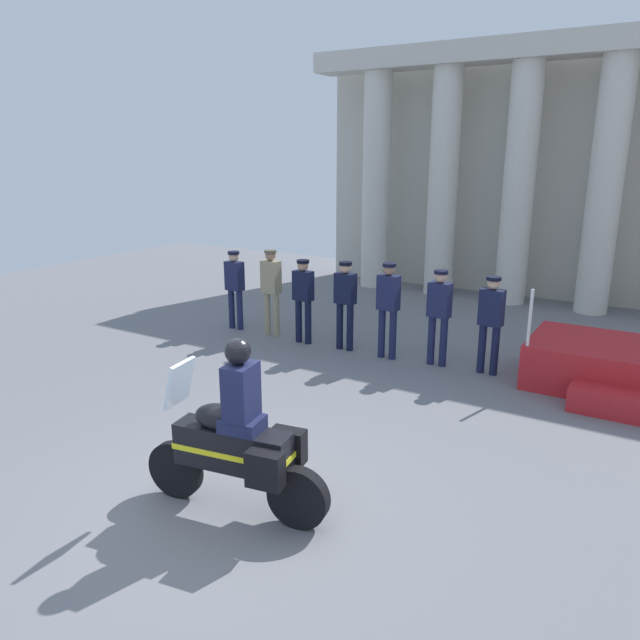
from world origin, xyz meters
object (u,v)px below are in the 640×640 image
officer_in_row_2 (303,294)px  officer_in_row_4 (388,303)px  officer_in_row_0 (235,284)px  officer_in_row_3 (345,298)px  officer_in_row_5 (439,310)px  officer_in_row_6 (491,317)px  officer_in_row_1 (271,286)px  motorcycle_with_rider (239,443)px

officer_in_row_2 → officer_in_row_4: bearing=-174.1°
officer_in_row_0 → officer_in_row_3: size_ratio=0.98×
officer_in_row_3 → officer_in_row_5: officer_in_row_5 is taller
officer_in_row_3 → officer_in_row_4: size_ratio=0.96×
officer_in_row_3 → officer_in_row_4: (0.89, -0.03, 0.04)m
officer_in_row_6 → officer_in_row_2: bearing=8.0°
officer_in_row_1 → officer_in_row_3: 1.71m
officer_in_row_1 → officer_in_row_6: officer_in_row_1 is taller
officer_in_row_1 → officer_in_row_4: size_ratio=1.01×
officer_in_row_1 → officer_in_row_5: 3.51m
officer_in_row_1 → officer_in_row_3: officer_in_row_1 is taller
officer_in_row_4 → officer_in_row_5: size_ratio=1.03×
officer_in_row_2 → officer_in_row_5: size_ratio=0.97×
officer_in_row_2 → officer_in_row_4: (1.79, 0.02, 0.06)m
officer_in_row_5 → motorcycle_with_rider: size_ratio=0.81×
officer_in_row_3 → officer_in_row_5: 1.80m
officer_in_row_0 → officer_in_row_1: (0.94, -0.01, 0.06)m
motorcycle_with_rider → officer_in_row_2: bearing=-72.8°
officer_in_row_1 → motorcycle_with_rider: motorcycle_with_rider is taller
officer_in_row_3 → officer_in_row_2: bearing=8.2°
officer_in_row_0 → officer_in_row_5: 4.45m
officer_in_row_6 → motorcycle_with_rider: size_ratio=0.80×
officer_in_row_1 → officer_in_row_2: bearing=179.8°
officer_in_row_0 → officer_in_row_2: officer_in_row_0 is taller
officer_in_row_2 → officer_in_row_3: size_ratio=0.98×
officer_in_row_5 → motorcycle_with_rider: (-0.14, -5.32, -0.21)m
officer_in_row_2 → officer_in_row_0: bearing=2.5°
officer_in_row_0 → officer_in_row_1: size_ratio=0.94×
officer_in_row_2 → officer_in_row_3: bearing=-171.8°
officer_in_row_1 → officer_in_row_0: bearing=5.0°
officer_in_row_4 → officer_in_row_5: (0.91, 0.11, -0.03)m
officer_in_row_5 → officer_in_row_2: bearing=8.0°
officer_in_row_2 → motorcycle_with_rider: (2.56, -5.20, -0.18)m
officer_in_row_5 → motorcycle_with_rider: motorcycle_with_rider is taller
officer_in_row_0 → officer_in_row_3: officer_in_row_3 is taller
officer_in_row_2 → officer_in_row_5: officer_in_row_5 is taller
motorcycle_with_rider → officer_in_row_3: bearing=-81.4°
officer_in_row_4 → officer_in_row_6: (1.79, 0.15, -0.05)m
officer_in_row_3 → motorcycle_with_rider: bearing=113.0°
officer_in_row_1 → officer_in_row_4: (2.60, -0.06, -0.00)m
officer_in_row_5 → officer_in_row_6: bearing=-171.9°
officer_in_row_2 → officer_in_row_6: officer_in_row_6 is taller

